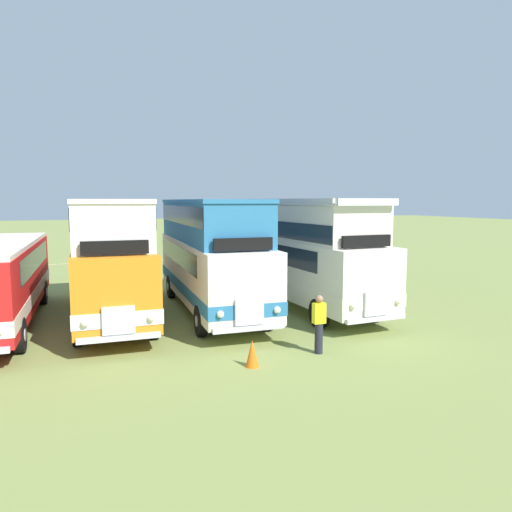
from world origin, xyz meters
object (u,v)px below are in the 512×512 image
at_px(bus_fifth_in_row, 110,253).
at_px(bus_seventh_in_row, 295,249).
at_px(cone_near_end, 252,353).
at_px(bus_sixth_in_row, 210,250).
at_px(marshal_person, 319,324).

xyz_separation_m(bus_fifth_in_row, bus_seventh_in_row, (7.69, -0.14, -0.10)).
height_order(bus_seventh_in_row, cone_near_end, bus_seventh_in_row).
distance_m(bus_sixth_in_row, cone_near_end, 7.18).
distance_m(cone_near_end, marshal_person, 2.30).
height_order(bus_fifth_in_row, cone_near_end, bus_fifth_in_row).
height_order(bus_fifth_in_row, bus_seventh_in_row, bus_seventh_in_row).
bearing_deg(bus_seventh_in_row, cone_near_end, -123.62).
distance_m(bus_seventh_in_row, cone_near_end, 8.58).
height_order(bus_sixth_in_row, cone_near_end, bus_sixth_in_row).
bearing_deg(bus_fifth_in_row, bus_seventh_in_row, -1.01).
bearing_deg(bus_fifth_in_row, bus_sixth_in_row, -3.88).
relative_size(bus_seventh_in_row, cone_near_end, 15.25).
height_order(bus_fifth_in_row, marshal_person, bus_fifth_in_row).
xyz_separation_m(bus_sixth_in_row, marshal_person, (1.43, -6.46, -1.58)).
relative_size(bus_sixth_in_row, cone_near_end, 13.89).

